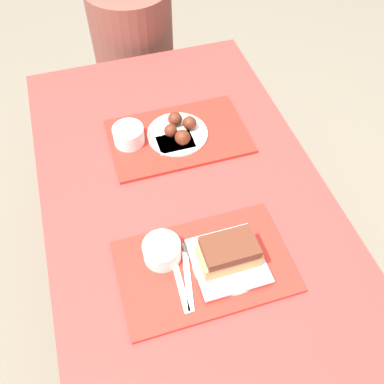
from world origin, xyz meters
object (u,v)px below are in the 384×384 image
Objects in this scene: tray_far at (179,136)px; bowl_coleslaw_far at (129,134)px; bowl_coleslaw_near at (162,250)px; person_seated_across at (132,34)px; tray_near at (205,266)px; wings_plate_far at (179,130)px; brisket_sandwich_plate at (229,256)px.

bowl_coleslaw_far reaches higher than tray_far.
bowl_coleslaw_near is 0.16× the size of person_seated_across.
bowl_coleslaw_far is (0.01, 0.45, 0.00)m from bowl_coleslaw_near.
person_seated_across is (0.16, 1.15, -0.08)m from bowl_coleslaw_near.
tray_near is 0.50m from wings_plate_far.
tray_near is 0.08m from brisket_sandwich_plate.
brisket_sandwich_plate reaches higher than wings_plate_far.
bowl_coleslaw_near is at bearing 156.53° from brisket_sandwich_plate.
tray_near is 0.52m from bowl_coleslaw_far.
tray_near is at bearing -92.74° from person_seated_across.
tray_near is 0.50m from tray_far.
tray_near is 1.21m from person_seated_across.
tray_far is at bearing -89.17° from person_seated_across.
wings_plate_far is 0.31× the size of person_seated_across.
bowl_coleslaw_near is at bearing -111.30° from tray_far.
wings_plate_far reaches higher than tray_near.
tray_near is 4.54× the size of bowl_coleslaw_far.
wings_plate_far is (0.17, 0.43, -0.01)m from bowl_coleslaw_near.
bowl_coleslaw_far and wings_plate_far have the same top height.
bowl_coleslaw_near is at bearing -97.86° from person_seated_across.
tray_near and tray_far have the same top height.
tray_far is 0.03m from wings_plate_far.
wings_plate_far is at bearing 81.92° from tray_near.
bowl_coleslaw_far is 0.50× the size of wings_plate_far.
bowl_coleslaw_far is at bearing 173.33° from tray_far.
person_seated_across reaches higher than bowl_coleslaw_near.
tray_far is at bearing 82.12° from tray_near.
brisket_sandwich_plate is at bearing -91.02° from wings_plate_far.
person_seated_across is at bearing 82.14° from bowl_coleslaw_near.
brisket_sandwich_plate is at bearing -10.08° from tray_near.
person_seated_across is at bearing 87.26° from tray_near.
person_seated_across is at bearing 91.00° from wings_plate_far.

